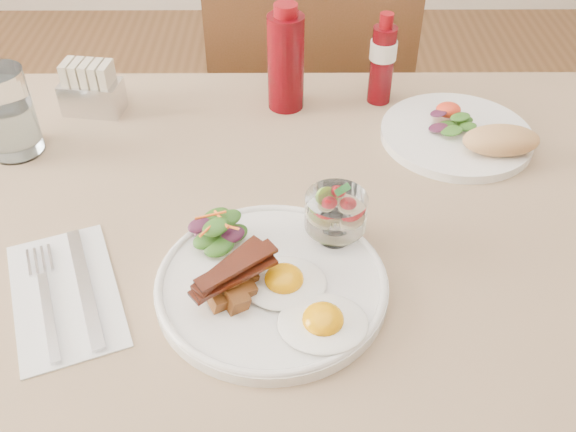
# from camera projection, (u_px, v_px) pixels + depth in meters

# --- Properties ---
(table) EXTENTS (1.33, 0.88, 0.75)m
(table) POSITION_uv_depth(u_px,v_px,m) (323.00, 279.00, 0.91)
(table) COLOR brown
(table) RESTS_ON ground
(chair_far) EXTENTS (0.42, 0.42, 0.93)m
(chair_far) POSITION_uv_depth(u_px,v_px,m) (308.00, 114.00, 1.51)
(chair_far) COLOR brown
(chair_far) RESTS_ON ground
(main_plate) EXTENTS (0.28, 0.28, 0.02)m
(main_plate) POSITION_uv_depth(u_px,v_px,m) (272.00, 285.00, 0.77)
(main_plate) COLOR white
(main_plate) RESTS_ON table
(fried_eggs) EXTENTS (0.17, 0.18, 0.03)m
(fried_eggs) POSITION_uv_depth(u_px,v_px,m) (303.00, 301.00, 0.73)
(fried_eggs) COLOR white
(fried_eggs) RESTS_ON main_plate
(bacon_potato_pile) EXTENTS (0.10, 0.09, 0.05)m
(bacon_potato_pile) POSITION_uv_depth(u_px,v_px,m) (233.00, 281.00, 0.73)
(bacon_potato_pile) COLOR brown
(bacon_potato_pile) RESTS_ON main_plate
(side_salad) EXTENTS (0.08, 0.07, 0.04)m
(side_salad) POSITION_uv_depth(u_px,v_px,m) (218.00, 232.00, 0.80)
(side_salad) COLOR #1F4D14
(side_salad) RESTS_ON main_plate
(fruit_cup) EXTENTS (0.08, 0.08, 0.08)m
(fruit_cup) POSITION_uv_depth(u_px,v_px,m) (336.00, 212.00, 0.80)
(fruit_cup) COLOR white
(fruit_cup) RESTS_ON main_plate
(second_plate) EXTENTS (0.24, 0.24, 0.06)m
(second_plate) POSITION_uv_depth(u_px,v_px,m) (467.00, 135.00, 1.00)
(second_plate) COLOR white
(second_plate) RESTS_ON table
(ketchup_bottle) EXTENTS (0.07, 0.07, 0.18)m
(ketchup_bottle) POSITION_uv_depth(u_px,v_px,m) (286.00, 61.00, 1.05)
(ketchup_bottle) COLOR #56040B
(ketchup_bottle) RESTS_ON table
(hot_sauce_bottle) EXTENTS (0.05, 0.05, 0.16)m
(hot_sauce_bottle) POSITION_uv_depth(u_px,v_px,m) (382.00, 60.00, 1.06)
(hot_sauce_bottle) COLOR #56040B
(hot_sauce_bottle) RESTS_ON table
(sugar_caddy) EXTENTS (0.10, 0.07, 0.09)m
(sugar_caddy) POSITION_uv_depth(u_px,v_px,m) (91.00, 91.00, 1.06)
(sugar_caddy) COLOR silver
(sugar_caddy) RESTS_ON table
(water_glass) EXTENTS (0.08, 0.08, 0.14)m
(water_glass) POSITION_uv_depth(u_px,v_px,m) (8.00, 118.00, 0.96)
(water_glass) COLOR white
(water_glass) RESTS_ON table
(napkin_cutlery) EXTENTS (0.19, 0.25, 0.01)m
(napkin_cutlery) POSITION_uv_depth(u_px,v_px,m) (67.00, 293.00, 0.77)
(napkin_cutlery) COLOR white
(napkin_cutlery) RESTS_ON table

